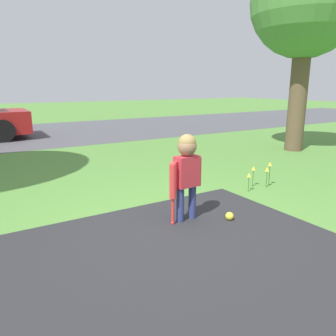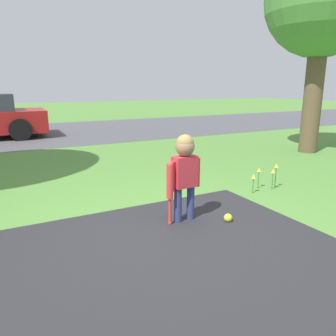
{
  "view_description": "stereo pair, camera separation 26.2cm",
  "coord_description": "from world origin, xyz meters",
  "px_view_note": "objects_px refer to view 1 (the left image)",
  "views": [
    {
      "loc": [
        -1.66,
        -2.59,
        1.51
      ],
      "look_at": [
        0.39,
        0.72,
        0.54
      ],
      "focal_mm": 35.0,
      "sensor_mm": 36.0,
      "label": 1
    },
    {
      "loc": [
        -1.43,
        -2.72,
        1.51
      ],
      "look_at": [
        0.39,
        0.72,
        0.54
      ],
      "focal_mm": 35.0,
      "sensor_mm": 36.0,
      "label": 2
    }
  ],
  "objects_px": {
    "child": "(187,165)",
    "baseball_bat": "(173,184)",
    "sports_ball": "(230,216)",
    "tree_far_lawn": "(307,3)"
  },
  "relations": [
    {
      "from": "baseball_bat",
      "to": "sports_ball",
      "type": "height_order",
      "value": "baseball_bat"
    },
    {
      "from": "child",
      "to": "baseball_bat",
      "type": "relative_size",
      "value": 1.38
    },
    {
      "from": "child",
      "to": "sports_ball",
      "type": "relative_size",
      "value": 10.44
    },
    {
      "from": "baseball_bat",
      "to": "tree_far_lawn",
      "type": "height_order",
      "value": "tree_far_lawn"
    },
    {
      "from": "baseball_bat",
      "to": "sports_ball",
      "type": "bearing_deg",
      "value": -20.99
    },
    {
      "from": "child",
      "to": "baseball_bat",
      "type": "height_order",
      "value": "child"
    },
    {
      "from": "child",
      "to": "baseball_bat",
      "type": "bearing_deg",
      "value": -174.36
    },
    {
      "from": "baseball_bat",
      "to": "sports_ball",
      "type": "xyz_separation_m",
      "value": [
        0.63,
        -0.24,
        -0.42
      ]
    },
    {
      "from": "child",
      "to": "baseball_bat",
      "type": "distance_m",
      "value": 0.27
    },
    {
      "from": "baseball_bat",
      "to": "sports_ball",
      "type": "distance_m",
      "value": 0.79
    }
  ]
}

